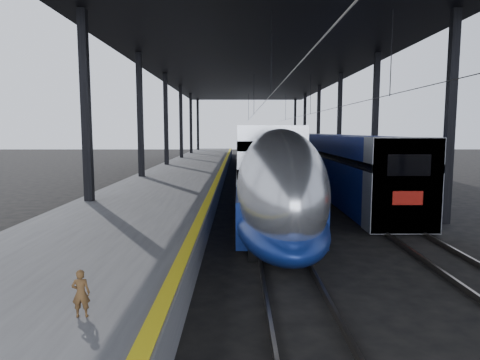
{
  "coord_description": "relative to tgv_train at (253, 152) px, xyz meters",
  "views": [
    {
      "loc": [
        0.63,
        -13.23,
        3.99
      ],
      "look_at": [
        0.69,
        4.08,
        2.0
      ],
      "focal_mm": 32.0,
      "sensor_mm": 36.0,
      "label": 1
    }
  ],
  "objects": [
    {
      "name": "ground",
      "position": [
        -2.0,
        -28.22,
        -1.97
      ],
      "size": [
        160.0,
        160.0,
        0.0
      ],
      "primitive_type": "plane",
      "color": "black",
      "rests_on": "ground"
    },
    {
      "name": "platform",
      "position": [
        -5.5,
        -8.22,
        -1.47
      ],
      "size": [
        6.0,
        80.0,
        1.0
      ],
      "primitive_type": "cube",
      "color": "#4C4C4F",
      "rests_on": "ground"
    },
    {
      "name": "yellow_strip",
      "position": [
        -2.7,
        -8.22,
        -0.97
      ],
      "size": [
        0.3,
        80.0,
        0.01
      ],
      "primitive_type": "cube",
      "color": "yellow",
      "rests_on": "platform"
    },
    {
      "name": "rails",
      "position": [
        2.5,
        -8.22,
        -1.89
      ],
      "size": [
        6.52,
        80.0,
        0.16
      ],
      "color": "slate",
      "rests_on": "ground"
    },
    {
      "name": "canopy",
      "position": [
        -0.1,
        -8.22,
        7.14
      ],
      "size": [
        18.0,
        75.0,
        9.47
      ],
      "color": "black",
      "rests_on": "ground"
    },
    {
      "name": "tgv_train",
      "position": [
        0.0,
        0.0,
        0.0
      ],
      "size": [
        2.94,
        65.2,
        4.21
      ],
      "color": "#B3B5BA",
      "rests_on": "ground"
    },
    {
      "name": "second_train",
      "position": [
        5.0,
        1.74,
        -0.07
      ],
      "size": [
        2.72,
        56.05,
        3.75
      ],
      "color": "navy",
      "rests_on": "ground"
    },
    {
      "name": "child",
      "position": [
        -3.91,
        -34.82,
        -0.58
      ],
      "size": [
        0.31,
        0.22,
        0.79
      ],
      "primitive_type": "imported",
      "rotation": [
        0.0,
        0.0,
        3.26
      ],
      "color": "#51361B",
      "rests_on": "platform"
    }
  ]
}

